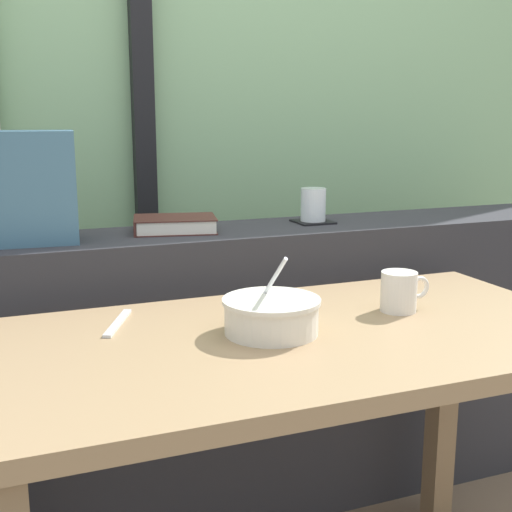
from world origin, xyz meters
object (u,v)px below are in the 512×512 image
object	(u,v)px
closed_book	(174,224)
ceramic_mug	(400,291)
soup_bowl	(271,316)
fork_utensil	(118,323)
breakfast_table	(300,387)
coaster_square	(313,222)
juice_glass	(313,206)
throw_pillow	(4,188)

from	to	relation	value
closed_book	ceramic_mug	size ratio (longest dim) A/B	2.07
closed_book	ceramic_mug	xyz separation A→B (m)	(0.36, -0.50, -0.09)
ceramic_mug	soup_bowl	bearing A→B (deg)	-173.23
fork_utensil	closed_book	bearing A→B (deg)	84.11
breakfast_table	fork_utensil	xyz separation A→B (m)	(-0.32, 0.18, 0.11)
coaster_square	closed_book	world-z (taller)	closed_book
juice_glass	throw_pillow	distance (m)	0.81
closed_book	soup_bowl	bearing A→B (deg)	-85.00
juice_glass	ceramic_mug	world-z (taller)	juice_glass
throw_pillow	ceramic_mug	distance (m)	0.92
throw_pillow	ceramic_mug	bearing A→B (deg)	-32.23
breakfast_table	fork_utensil	size ratio (longest dim) A/B	6.99
throw_pillow	fork_utensil	world-z (taller)	throw_pillow
closed_book	throw_pillow	bearing A→B (deg)	-176.91
throw_pillow	soup_bowl	distance (m)	0.72
coaster_square	ceramic_mug	world-z (taller)	coaster_square
closed_book	fork_utensil	xyz separation A→B (m)	(-0.22, -0.38, -0.13)
coaster_square	throw_pillow	xyz separation A→B (m)	(-0.80, -0.02, 0.13)
juice_glass	closed_book	size ratio (longest dim) A/B	0.39
breakfast_table	closed_book	distance (m)	0.61
juice_glass	coaster_square	bearing A→B (deg)	0.00
coaster_square	ceramic_mug	distance (m)	0.51
soup_bowl	coaster_square	bearing A→B (deg)	56.92
closed_book	soup_bowl	xyz separation A→B (m)	(0.05, -0.54, -0.10)
soup_bowl	fork_utensil	world-z (taller)	soup_bowl
breakfast_table	throw_pillow	size ratio (longest dim) A/B	3.71
ceramic_mug	coaster_square	bearing A→B (deg)	85.40
breakfast_table	juice_glass	bearing A→B (deg)	61.88
coaster_square	ceramic_mug	xyz separation A→B (m)	(-0.04, -0.50, -0.07)
fork_utensil	throw_pillow	bearing A→B (deg)	141.77
breakfast_table	throw_pillow	xyz separation A→B (m)	(-0.51, 0.53, 0.35)
soup_bowl	ceramic_mug	distance (m)	0.31
juice_glass	fork_utensil	distance (m)	0.74
coaster_square	fork_utensil	xyz separation A→B (m)	(-0.61, -0.38, -0.11)
throw_pillow	ceramic_mug	world-z (taller)	throw_pillow
juice_glass	ceramic_mug	distance (m)	0.51
closed_book	throw_pillow	world-z (taller)	throw_pillow
soup_bowl	ceramic_mug	xyz separation A→B (m)	(0.31, 0.04, 0.01)
juice_glass	throw_pillow	xyz separation A→B (m)	(-0.80, -0.02, 0.08)
breakfast_table	closed_book	xyz separation A→B (m)	(-0.10, 0.56, 0.24)
closed_book	ceramic_mug	bearing A→B (deg)	-54.62
closed_book	fork_utensil	size ratio (longest dim) A/B	1.38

